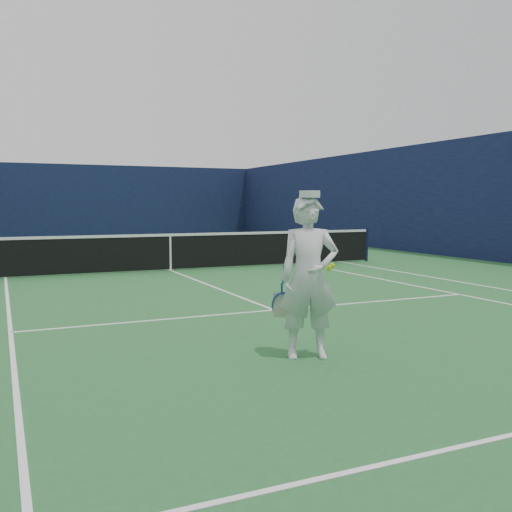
{
  "coord_description": "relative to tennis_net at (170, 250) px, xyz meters",
  "views": [
    {
      "loc": [
        -4.2,
        -14.97,
        1.79
      ],
      "look_at": [
        -0.94,
        -7.74,
        1.07
      ],
      "focal_mm": 40.0,
      "sensor_mm": 36.0,
      "label": 1
    }
  ],
  "objects": [
    {
      "name": "ground",
      "position": [
        0.0,
        0.0,
        -0.55
      ],
      "size": [
        80.0,
        80.0,
        0.0
      ],
      "primitive_type": "plane",
      "color": "#25612E",
      "rests_on": "ground"
    },
    {
      "name": "court_markings",
      "position": [
        0.0,
        0.0,
        -0.55
      ],
      "size": [
        11.03,
        23.83,
        0.01
      ],
      "color": "white",
      "rests_on": "ground"
    },
    {
      "name": "windscreen_fence",
      "position": [
        0.0,
        0.0,
        1.45
      ],
      "size": [
        20.12,
        36.12,
        4.0
      ],
      "color": "#0E1634",
      "rests_on": "ground"
    },
    {
      "name": "tennis_net",
      "position": [
        0.0,
        0.0,
        0.0
      ],
      "size": [
        12.88,
        0.09,
        1.07
      ],
      "color": "#141E4C",
      "rests_on": "ground"
    },
    {
      "name": "tennis_player",
      "position": [
        -0.94,
        -9.23,
        0.4
      ],
      "size": [
        0.79,
        0.68,
        1.95
      ],
      "rotation": [
        0.0,
        0.0,
        -0.3
      ],
      "color": "white",
      "rests_on": "ground"
    }
  ]
}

